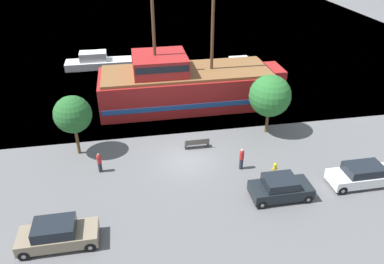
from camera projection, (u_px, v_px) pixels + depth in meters
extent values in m
plane|color=#5B5B5E|center=(186.00, 160.00, 27.88)|extent=(160.00, 160.00, 0.00)
plane|color=#33566B|center=(145.00, 20.00, 65.36)|extent=(80.00, 80.00, 0.00)
cube|color=#A31E1E|center=(186.00, 89.00, 35.45)|extent=(16.05, 5.82, 3.19)
cube|color=#234C93|center=(186.00, 93.00, 35.69)|extent=(15.73, 5.90, 0.45)
cube|color=#A31E1E|center=(273.00, 78.00, 36.54)|extent=(1.40, 3.20, 2.23)
cube|color=brown|center=(186.00, 71.00, 34.59)|extent=(15.41, 5.36, 0.25)
cube|color=#A31E1E|center=(160.00, 63.00, 33.75)|extent=(4.82, 4.66, 1.61)
cube|color=black|center=(160.00, 61.00, 33.63)|extent=(4.57, 4.72, 0.58)
cylinder|color=#4C331E|center=(213.00, 24.00, 32.84)|extent=(0.28, 0.28, 8.21)
cylinder|color=#4C331E|center=(154.00, 34.00, 32.35)|extent=(0.28, 0.28, 6.98)
cube|color=maroon|center=(243.00, 70.00, 42.83)|extent=(5.40, 2.45, 0.89)
cube|color=silver|center=(240.00, 63.00, 42.30)|extent=(2.16, 1.91, 1.01)
cube|color=black|center=(245.00, 62.00, 42.40)|extent=(0.12, 1.71, 0.81)
cube|color=silver|center=(99.00, 64.00, 44.80)|extent=(7.76, 2.34, 0.86)
cube|color=silver|center=(93.00, 56.00, 44.23)|extent=(3.11, 1.82, 1.06)
cube|color=black|center=(101.00, 56.00, 44.37)|extent=(0.12, 1.64, 0.85)
cube|color=#7F705B|center=(59.00, 237.00, 20.46)|extent=(4.26, 1.77, 0.68)
cube|color=black|center=(54.00, 228.00, 20.11)|extent=(2.22, 1.59, 0.63)
cylinder|color=black|center=(90.00, 247.00, 20.18)|extent=(0.62, 0.22, 0.62)
cylinder|color=gray|center=(90.00, 247.00, 20.18)|extent=(0.23, 0.25, 0.23)
cylinder|color=black|center=(92.00, 226.00, 21.53)|extent=(0.62, 0.22, 0.62)
cylinder|color=gray|center=(92.00, 226.00, 21.53)|extent=(0.23, 0.25, 0.23)
cylinder|color=black|center=(24.00, 255.00, 19.65)|extent=(0.62, 0.22, 0.62)
cylinder|color=gray|center=(24.00, 255.00, 19.65)|extent=(0.23, 0.25, 0.23)
cylinder|color=black|center=(30.00, 234.00, 21.01)|extent=(0.62, 0.22, 0.62)
cylinder|color=gray|center=(30.00, 234.00, 21.01)|extent=(0.23, 0.25, 0.23)
cube|color=white|center=(364.00, 177.00, 25.13)|extent=(4.76, 1.75, 0.70)
cube|color=black|center=(364.00, 169.00, 24.79)|extent=(2.48, 1.58, 0.58)
cylinder|color=black|center=(381.00, 170.00, 26.24)|extent=(0.63, 0.22, 0.63)
cylinder|color=gray|center=(381.00, 170.00, 26.24)|extent=(0.24, 0.25, 0.24)
cylinder|color=black|center=(342.00, 190.00, 24.30)|extent=(0.63, 0.22, 0.63)
cylinder|color=gray|center=(342.00, 190.00, 24.30)|extent=(0.24, 0.25, 0.24)
cylinder|color=black|center=(330.00, 176.00, 25.64)|extent=(0.63, 0.22, 0.63)
cylinder|color=gray|center=(330.00, 176.00, 25.64)|extent=(0.24, 0.25, 0.24)
cube|color=black|center=(281.00, 190.00, 23.92)|extent=(3.88, 1.83, 0.72)
cube|color=black|center=(280.00, 182.00, 23.58)|extent=(2.02, 1.65, 0.57)
cylinder|color=black|center=(308.00, 199.00, 23.60)|extent=(0.61, 0.22, 0.61)
cylinder|color=gray|center=(308.00, 199.00, 23.60)|extent=(0.23, 0.25, 0.23)
cylinder|color=black|center=(297.00, 183.00, 25.00)|extent=(0.61, 0.22, 0.61)
cylinder|color=gray|center=(297.00, 183.00, 25.00)|extent=(0.23, 0.25, 0.23)
cylinder|color=black|center=(262.00, 205.00, 23.13)|extent=(0.61, 0.22, 0.61)
cylinder|color=gray|center=(262.00, 205.00, 23.13)|extent=(0.23, 0.25, 0.23)
cylinder|color=black|center=(253.00, 188.00, 24.53)|extent=(0.61, 0.22, 0.61)
cylinder|color=gray|center=(253.00, 188.00, 24.53)|extent=(0.23, 0.25, 0.23)
cylinder|color=yellow|center=(275.00, 169.00, 26.44)|extent=(0.22, 0.22, 0.56)
sphere|color=yellow|center=(275.00, 165.00, 26.26)|extent=(0.25, 0.25, 0.25)
cylinder|color=yellow|center=(273.00, 169.00, 26.40)|extent=(0.10, 0.09, 0.09)
cylinder|color=yellow|center=(277.00, 168.00, 26.45)|extent=(0.10, 0.09, 0.09)
cube|color=#4C4742|center=(197.00, 143.00, 29.17)|extent=(1.90, 0.45, 0.05)
cube|color=#4C4742|center=(197.00, 142.00, 28.90)|extent=(1.90, 0.06, 0.40)
cube|color=#2D2D2D|center=(186.00, 146.00, 29.15)|extent=(0.12, 0.36, 0.40)
cube|color=#2D2D2D|center=(208.00, 144.00, 29.42)|extent=(0.12, 0.36, 0.40)
cylinder|color=#232838|center=(241.00, 164.00, 26.74)|extent=(0.27, 0.27, 0.82)
cylinder|color=#B22323|center=(242.00, 155.00, 26.38)|extent=(0.32, 0.32, 0.63)
sphere|color=tan|center=(242.00, 150.00, 26.17)|extent=(0.22, 0.22, 0.22)
cylinder|color=#232838|center=(100.00, 167.00, 26.45)|extent=(0.27, 0.27, 0.75)
cylinder|color=#B22323|center=(99.00, 159.00, 26.12)|extent=(0.32, 0.32, 0.58)
sphere|color=#8C664C|center=(98.00, 155.00, 25.93)|extent=(0.20, 0.20, 0.20)
cylinder|color=brown|center=(77.00, 141.00, 28.18)|extent=(0.24, 0.24, 2.16)
sphere|color=#235B28|center=(73.00, 114.00, 27.06)|extent=(2.76, 2.76, 2.76)
cylinder|color=brown|center=(267.00, 122.00, 31.09)|extent=(0.24, 0.24, 1.88)
sphere|color=#286B2D|center=(270.00, 96.00, 29.90)|extent=(3.38, 3.38, 3.38)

